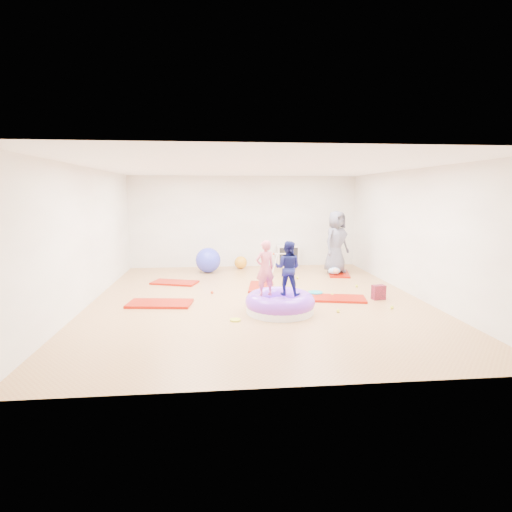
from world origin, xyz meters
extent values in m
cube|color=#AD7744|center=(0.00, 0.00, 0.00)|extent=(7.00, 8.00, 0.01)
cube|color=white|center=(0.00, 0.00, 2.80)|extent=(7.00, 8.00, 0.01)
cube|color=white|center=(0.00, 4.00, 1.40)|extent=(7.00, 0.01, 2.80)
cube|color=white|center=(0.00, -4.00, 1.40)|extent=(7.00, 0.01, 2.80)
cube|color=white|center=(-3.50, 0.00, 1.40)|extent=(0.01, 8.00, 2.80)
cube|color=white|center=(3.50, 0.00, 1.40)|extent=(0.01, 8.00, 2.80)
cube|color=#A90A01|center=(-2.04, -0.25, 0.03)|extent=(1.36, 0.80, 0.05)
cube|color=#A90A01|center=(-1.94, 1.73, 0.02)|extent=(1.25, 0.89, 0.05)
cube|color=#A90A01|center=(0.20, 1.05, 0.02)|extent=(0.73, 1.21, 0.05)
cube|color=#A90A01|center=(1.71, -0.20, 0.03)|extent=(1.30, 0.84, 0.05)
cube|color=#A90A01|center=(2.57, 2.46, 0.02)|extent=(0.77, 1.19, 0.05)
cylinder|color=white|center=(0.34, -1.00, 0.07)|extent=(1.30, 1.30, 0.15)
torus|color=#8136E0|center=(0.34, -1.00, 0.21)|extent=(1.34, 1.34, 0.36)
ellipsoid|color=#8136E0|center=(0.34, -1.00, 0.13)|extent=(0.71, 0.71, 0.32)
imported|color=#E2667A|center=(0.04, -1.01, 0.92)|extent=(0.45, 0.37, 1.06)
imported|color=navy|center=(0.48, -0.99, 0.91)|extent=(0.62, 0.55, 1.04)
imported|color=#555363|center=(2.48, 2.50, 0.92)|extent=(1.01, 0.93, 1.74)
ellipsoid|color=#AAC5F2|center=(2.38, 2.25, 0.14)|extent=(0.34, 0.22, 0.19)
sphere|color=#DA9F86|center=(2.38, 2.10, 0.17)|extent=(0.16, 0.16, 0.16)
sphere|color=#197B17|center=(0.12, -0.51, 0.03)|extent=(0.07, 0.07, 0.07)
sphere|color=yellow|center=(1.68, 0.07, 0.03)|extent=(0.07, 0.07, 0.07)
sphere|color=yellow|center=(1.08, 1.38, 0.03)|extent=(0.07, 0.07, 0.07)
sphere|color=yellow|center=(2.52, 0.85, 0.03)|extent=(0.07, 0.07, 0.07)
sphere|color=yellow|center=(1.44, -1.14, 0.03)|extent=(0.07, 0.07, 0.07)
sphere|color=#C7421C|center=(-0.98, 0.56, 0.03)|extent=(0.07, 0.07, 0.07)
sphere|color=yellow|center=(1.28, 1.95, 0.03)|extent=(0.07, 0.07, 0.07)
sphere|color=yellow|center=(2.58, -1.02, 0.03)|extent=(0.07, 0.07, 0.07)
sphere|color=#333AD3|center=(-1.12, 3.09, 0.36)|extent=(0.72, 0.72, 0.72)
sphere|color=orange|center=(-0.14, 3.57, 0.19)|extent=(0.38, 0.38, 0.38)
cylinder|color=silver|center=(0.80, 2.84, 0.29)|extent=(0.20, 0.21, 0.53)
cylinder|color=silver|center=(0.80, 3.29, 0.29)|extent=(0.20, 0.21, 0.53)
cylinder|color=silver|center=(1.30, 2.84, 0.29)|extent=(0.20, 0.21, 0.53)
cylinder|color=silver|center=(1.30, 3.29, 0.29)|extent=(0.20, 0.21, 0.53)
cylinder|color=silver|center=(1.05, 3.07, 0.52)|extent=(0.52, 0.03, 0.03)
sphere|color=#C7421C|center=(0.79, 3.07, 0.52)|extent=(0.06, 0.06, 0.06)
sphere|color=#333AD3|center=(1.31, 3.07, 0.52)|extent=(0.06, 0.06, 0.06)
cube|color=silver|center=(1.34, 3.80, 0.33)|extent=(0.66, 0.32, 0.66)
cube|color=black|center=(1.34, 3.64, 0.33)|extent=(0.57, 0.02, 0.57)
cube|color=silver|center=(1.34, 3.75, 0.33)|extent=(0.02, 0.23, 0.58)
cube|color=silver|center=(1.34, 3.75, 0.33)|extent=(0.58, 0.23, 0.02)
cylinder|color=#0CA3AF|center=(1.34, 0.23, 0.04)|extent=(0.32, 0.32, 0.07)
cube|color=#A41433|center=(2.60, -0.28, 0.16)|extent=(0.30, 0.21, 0.31)
cylinder|color=yellow|center=(-0.55, -1.45, 0.01)|extent=(0.20, 0.20, 0.03)
camera|label=1|loc=(-0.85, -8.35, 2.26)|focal=28.00mm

